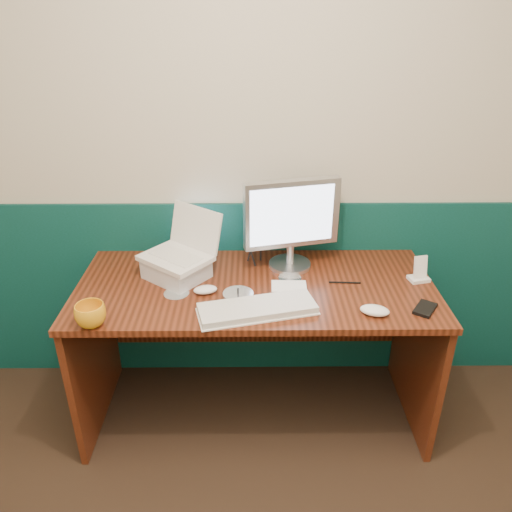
{
  "coord_description": "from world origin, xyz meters",
  "views": [
    {
      "loc": [
        -0.01,
        -0.55,
        1.87
      ],
      "look_at": [
        0.01,
        1.23,
        0.97
      ],
      "focal_mm": 35.0,
      "sensor_mm": 36.0,
      "label": 1
    }
  ],
  "objects_px": {
    "laptop": "(174,236)",
    "monitor": "(291,224)",
    "camcorder": "(254,243)",
    "desk": "(256,352)",
    "mug": "(91,315)",
    "keyboard": "(257,309)"
  },
  "relations": [
    {
      "from": "laptop",
      "to": "monitor",
      "type": "height_order",
      "value": "monitor"
    },
    {
      "from": "monitor",
      "to": "camcorder",
      "type": "distance_m",
      "value": 0.21
    },
    {
      "from": "desk",
      "to": "camcorder",
      "type": "xyz_separation_m",
      "value": [
        -0.0,
        0.22,
        0.48
      ]
    },
    {
      "from": "mug",
      "to": "camcorder",
      "type": "height_order",
      "value": "camcorder"
    },
    {
      "from": "mug",
      "to": "camcorder",
      "type": "xyz_separation_m",
      "value": [
        0.64,
        0.53,
        0.05
      ]
    },
    {
      "from": "mug",
      "to": "keyboard",
      "type": "bearing_deg",
      "value": 7.74
    },
    {
      "from": "laptop",
      "to": "camcorder",
      "type": "height_order",
      "value": "laptop"
    },
    {
      "from": "keyboard",
      "to": "mug",
      "type": "height_order",
      "value": "mug"
    },
    {
      "from": "laptop",
      "to": "mug",
      "type": "xyz_separation_m",
      "value": [
        -0.28,
        -0.38,
        -0.16
      ]
    },
    {
      "from": "laptop",
      "to": "monitor",
      "type": "relative_size",
      "value": 0.66
    },
    {
      "from": "monitor",
      "to": "desk",
      "type": "bearing_deg",
      "value": -146.7
    },
    {
      "from": "camcorder",
      "to": "monitor",
      "type": "bearing_deg",
      "value": -19.75
    },
    {
      "from": "laptop",
      "to": "desk",
      "type": "bearing_deg",
      "value": 27.36
    },
    {
      "from": "camcorder",
      "to": "laptop",
      "type": "bearing_deg",
      "value": -164.35
    },
    {
      "from": "monitor",
      "to": "camcorder",
      "type": "height_order",
      "value": "monitor"
    },
    {
      "from": "desk",
      "to": "monitor",
      "type": "relative_size",
      "value": 3.62
    },
    {
      "from": "mug",
      "to": "camcorder",
      "type": "relative_size",
      "value": 0.59
    },
    {
      "from": "monitor",
      "to": "laptop",
      "type": "bearing_deg",
      "value": 177.45
    },
    {
      "from": "desk",
      "to": "mug",
      "type": "xyz_separation_m",
      "value": [
        -0.64,
        -0.31,
        0.42
      ]
    },
    {
      "from": "desk",
      "to": "laptop",
      "type": "relative_size",
      "value": 5.49
    },
    {
      "from": "desk",
      "to": "keyboard",
      "type": "height_order",
      "value": "keyboard"
    },
    {
      "from": "monitor",
      "to": "mug",
      "type": "distance_m",
      "value": 0.96
    }
  ]
}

